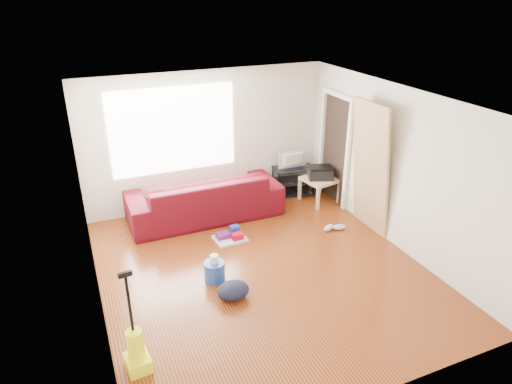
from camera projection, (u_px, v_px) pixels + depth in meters
name	position (u px, v px, depth m)	size (l,w,h in m)	color
room	(263.00, 187.00, 6.32)	(4.51, 5.01, 2.51)	#4E210E
sofa	(206.00, 216.00, 8.23)	(2.69, 1.05, 0.78)	#450813
tv_stand	(293.00, 180.00, 9.02)	(0.86, 0.58, 0.54)	black
tv	(294.00, 160.00, 8.84)	(0.59, 0.08, 0.34)	black
side_table	(320.00, 182.00, 8.65)	(0.69, 0.69, 0.48)	tan
printer	(320.00, 173.00, 8.57)	(0.54, 0.48, 0.23)	black
bucket	(215.00, 280.00, 6.46)	(0.29, 0.29, 0.29)	#214CAF
toilet_paper	(215.00, 267.00, 6.40)	(0.12, 0.12, 0.11)	white
cleaning_tray	(230.00, 236.00, 7.47)	(0.52, 0.43, 0.18)	silver
backpack	(233.00, 298.00, 6.10)	(0.44, 0.35, 0.24)	#151A33
sneakers	(334.00, 227.00, 7.76)	(0.44, 0.22, 0.10)	silver
vacuum	(136.00, 351.00, 4.91)	(0.28, 0.31, 1.21)	#FFFE16
door_panel	(364.00, 228.00, 7.85)	(0.04, 0.88, 2.21)	#9C7553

